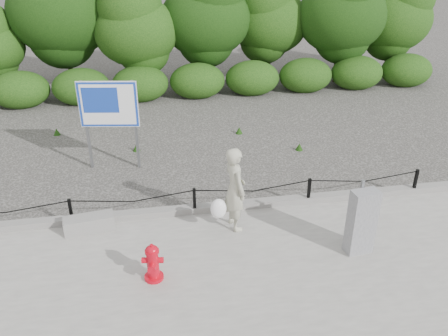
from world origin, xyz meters
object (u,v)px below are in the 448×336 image
object	(u,v)px
fire_hydrant	(153,263)
advertising_sign	(109,108)
concrete_block	(89,223)
utility_cabinet	(361,222)
pedestrian	(234,190)

from	to	relation	value
fire_hydrant	advertising_sign	size ratio (longest dim) A/B	0.32
concrete_block	utility_cabinet	bearing A→B (deg)	-17.09
fire_hydrant	concrete_block	bearing A→B (deg)	133.95
concrete_block	utility_cabinet	distance (m)	5.26
utility_cabinet	advertising_sign	size ratio (longest dim) A/B	0.62
fire_hydrant	utility_cabinet	distance (m)	3.81
pedestrian	concrete_block	bearing A→B (deg)	69.52
concrete_block	utility_cabinet	size ratio (longest dim) A/B	0.69
utility_cabinet	advertising_sign	world-z (taller)	advertising_sign
concrete_block	advertising_sign	world-z (taller)	advertising_sign
pedestrian	fire_hydrant	bearing A→B (deg)	115.62
pedestrian	advertising_sign	distance (m)	4.09
fire_hydrant	utility_cabinet	xyz separation A→B (m)	(3.79, 0.15, 0.30)
advertising_sign	concrete_block	bearing A→B (deg)	-89.08
pedestrian	utility_cabinet	distance (m)	2.45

